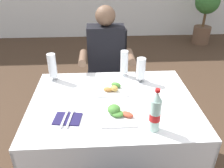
{
  "coord_description": "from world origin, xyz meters",
  "views": [
    {
      "loc": [
        -0.19,
        -1.32,
        1.68
      ],
      "look_at": [
        -0.1,
        0.19,
        0.83
      ],
      "focal_mm": 37.7,
      "sensor_mm": 36.0,
      "label": 1
    }
  ],
  "objects_px": {
    "plate_far_diner": "(112,88)",
    "beer_glass_middle": "(124,64)",
    "beer_glass_left": "(52,67)",
    "beer_glass_right": "(141,70)",
    "chair_far_diner_seat": "(108,72)",
    "seated_diner_far": "(106,63)",
    "main_dining_table": "(113,119)",
    "plate_near_camera": "(117,114)",
    "potted_plant_corner": "(206,12)",
    "napkin_cutlery_set": "(68,119)",
    "cola_bottle_primary": "(155,113)"
  },
  "relations": [
    {
      "from": "plate_far_diner",
      "to": "beer_glass_middle",
      "type": "distance_m",
      "value": 0.28
    },
    {
      "from": "beer_glass_left",
      "to": "beer_glass_right",
      "type": "xyz_separation_m",
      "value": [
        0.71,
        -0.07,
        -0.01
      ]
    },
    {
      "from": "chair_far_diner_seat",
      "to": "seated_diner_far",
      "type": "xyz_separation_m",
      "value": [
        -0.02,
        -0.11,
        0.16
      ]
    },
    {
      "from": "beer_glass_middle",
      "to": "main_dining_table",
      "type": "bearing_deg",
      "value": -107.34
    },
    {
      "from": "beer_glass_middle",
      "to": "plate_near_camera",
      "type": "bearing_deg",
      "value": -100.08
    },
    {
      "from": "plate_far_diner",
      "to": "plate_near_camera",
      "type": "bearing_deg",
      "value": -87.84
    },
    {
      "from": "main_dining_table",
      "to": "potted_plant_corner",
      "type": "bearing_deg",
      "value": 57.73
    },
    {
      "from": "chair_far_diner_seat",
      "to": "beer_glass_left",
      "type": "xyz_separation_m",
      "value": [
        -0.47,
        -0.51,
        0.31
      ]
    },
    {
      "from": "chair_far_diner_seat",
      "to": "plate_far_diner",
      "type": "relative_size",
      "value": 4.03
    },
    {
      "from": "plate_far_diner",
      "to": "napkin_cutlery_set",
      "type": "xyz_separation_m",
      "value": [
        -0.31,
        -0.35,
        -0.01
      ]
    },
    {
      "from": "beer_glass_left",
      "to": "main_dining_table",
      "type": "bearing_deg",
      "value": -35.82
    },
    {
      "from": "seated_diner_far",
      "to": "potted_plant_corner",
      "type": "distance_m",
      "value": 3.25
    },
    {
      "from": "cola_bottle_primary",
      "to": "potted_plant_corner",
      "type": "height_order",
      "value": "potted_plant_corner"
    },
    {
      "from": "plate_near_camera",
      "to": "potted_plant_corner",
      "type": "distance_m",
      "value": 3.99
    },
    {
      "from": "main_dining_table",
      "to": "plate_far_diner",
      "type": "bearing_deg",
      "value": 88.01
    },
    {
      "from": "napkin_cutlery_set",
      "to": "cola_bottle_primary",
      "type": "bearing_deg",
      "value": -13.72
    },
    {
      "from": "napkin_cutlery_set",
      "to": "potted_plant_corner",
      "type": "bearing_deg",
      "value": 55.69
    },
    {
      "from": "potted_plant_corner",
      "to": "plate_far_diner",
      "type": "bearing_deg",
      "value": -123.43
    },
    {
      "from": "chair_far_diner_seat",
      "to": "plate_near_camera",
      "type": "height_order",
      "value": "chair_far_diner_seat"
    },
    {
      "from": "beer_glass_right",
      "to": "cola_bottle_primary",
      "type": "height_order",
      "value": "cola_bottle_primary"
    },
    {
      "from": "napkin_cutlery_set",
      "to": "beer_glass_right",
      "type": "bearing_deg",
      "value": 40.69
    },
    {
      "from": "main_dining_table",
      "to": "beer_glass_left",
      "type": "distance_m",
      "value": 0.65
    },
    {
      "from": "plate_near_camera",
      "to": "main_dining_table",
      "type": "bearing_deg",
      "value": 95.43
    },
    {
      "from": "potted_plant_corner",
      "to": "napkin_cutlery_set",
      "type": "bearing_deg",
      "value": -124.31
    },
    {
      "from": "beer_glass_right",
      "to": "napkin_cutlery_set",
      "type": "bearing_deg",
      "value": -139.31
    },
    {
      "from": "beer_glass_right",
      "to": "potted_plant_corner",
      "type": "distance_m",
      "value": 3.49
    },
    {
      "from": "beer_glass_right",
      "to": "potted_plant_corner",
      "type": "xyz_separation_m",
      "value": [
        1.81,
        2.98,
        -0.21
      ]
    },
    {
      "from": "chair_far_diner_seat",
      "to": "napkin_cutlery_set",
      "type": "height_order",
      "value": "chair_far_diner_seat"
    },
    {
      "from": "plate_far_diner",
      "to": "beer_glass_right",
      "type": "relative_size",
      "value": 1.16
    },
    {
      "from": "main_dining_table",
      "to": "beer_glass_middle",
      "type": "relative_size",
      "value": 5.19
    },
    {
      "from": "plate_far_diner",
      "to": "cola_bottle_primary",
      "type": "height_order",
      "value": "cola_bottle_primary"
    },
    {
      "from": "beer_glass_left",
      "to": "beer_glass_right",
      "type": "relative_size",
      "value": 1.11
    },
    {
      "from": "chair_far_diner_seat",
      "to": "plate_far_diner",
      "type": "distance_m",
      "value": 0.73
    },
    {
      "from": "plate_far_diner",
      "to": "napkin_cutlery_set",
      "type": "relative_size",
      "value": 1.23
    },
    {
      "from": "beer_glass_right",
      "to": "chair_far_diner_seat",
      "type": "bearing_deg",
      "value": 112.49
    },
    {
      "from": "cola_bottle_primary",
      "to": "plate_far_diner",
      "type": "bearing_deg",
      "value": 114.72
    },
    {
      "from": "chair_far_diner_seat",
      "to": "beer_glass_right",
      "type": "xyz_separation_m",
      "value": [
        0.24,
        -0.58,
        0.3
      ]
    },
    {
      "from": "main_dining_table",
      "to": "plate_far_diner",
      "type": "height_order",
      "value": "plate_far_diner"
    },
    {
      "from": "main_dining_table",
      "to": "beer_glass_middle",
      "type": "height_order",
      "value": "beer_glass_middle"
    },
    {
      "from": "beer_glass_left",
      "to": "cola_bottle_primary",
      "type": "bearing_deg",
      "value": -43.84
    },
    {
      "from": "beer_glass_middle",
      "to": "cola_bottle_primary",
      "type": "distance_m",
      "value": 0.72
    },
    {
      "from": "plate_near_camera",
      "to": "cola_bottle_primary",
      "type": "height_order",
      "value": "cola_bottle_primary"
    },
    {
      "from": "beer_glass_right",
      "to": "cola_bottle_primary",
      "type": "bearing_deg",
      "value": -91.53
    },
    {
      "from": "beer_glass_middle",
      "to": "cola_bottle_primary",
      "type": "xyz_separation_m",
      "value": [
        0.11,
        -0.71,
        0.01
      ]
    },
    {
      "from": "cola_bottle_primary",
      "to": "napkin_cutlery_set",
      "type": "relative_size",
      "value": 1.44
    },
    {
      "from": "seated_diner_far",
      "to": "beer_glass_middle",
      "type": "height_order",
      "value": "seated_diner_far"
    },
    {
      "from": "main_dining_table",
      "to": "potted_plant_corner",
      "type": "height_order",
      "value": "potted_plant_corner"
    },
    {
      "from": "main_dining_table",
      "to": "seated_diner_far",
      "type": "height_order",
      "value": "seated_diner_far"
    },
    {
      "from": "beer_glass_left",
      "to": "potted_plant_corner",
      "type": "bearing_deg",
      "value": 49.08
    },
    {
      "from": "plate_near_camera",
      "to": "chair_far_diner_seat",
      "type": "bearing_deg",
      "value": 90.99
    }
  ]
}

